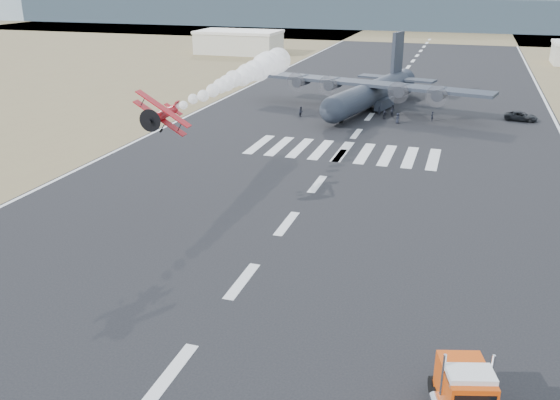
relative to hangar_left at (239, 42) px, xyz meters
The scene contains 21 objects.
ground 154.08m from the hangar_left, 70.27° to the right, with size 500.00×500.00×0.00m, color black.
scrub_far 99.70m from the hangar_left, 58.54° to the left, with size 500.00×80.00×0.00m, color olive.
runway_markings 99.70m from the hangar_left, 58.54° to the right, with size 60.00×260.00×0.01m, color silver, non-canonical shape.
ridge_seg_a 183.53m from the hangar_left, 141.19° to the left, with size 150.00×50.00×13.00m, color gray.
ridge_seg_b 139.02m from the hangar_left, 124.15° to the left, with size 150.00×50.00×15.00m, color gray.
ridge_seg_c 115.84m from the hangar_left, 96.45° to the left, with size 150.00×50.00×17.00m, color gray.
ridge_seg_d 126.25m from the hangar_left, 65.67° to the left, with size 150.00×50.00×13.00m, color gray.
hangar_left is the anchor object (origin of this frame).
semi_truck 159.88m from the hangar_left, 64.46° to the right, with size 4.26×7.87×3.46m.
aerobatic_biplane 129.11m from the hangar_left, 71.85° to the right, with size 5.12×5.29×4.27m.
smoke_trail 101.30m from the hangar_left, 66.83° to the right, with size 3.73×36.62×3.73m.
transport_aircraft 84.05m from the hangar_left, 52.46° to the right, with size 42.63×34.88×12.38m.
support_vehicle 102.34m from the hangar_left, 41.95° to the right, with size 2.36×5.12×1.42m, color black.
crew_a 89.42m from the hangar_left, 53.36° to the right, with size 0.57×0.47×1.56m, color black.
crew_b 87.07m from the hangar_left, 61.88° to the right, with size 0.86×0.53×1.77m, color black.
crew_c 85.92m from the hangar_left, 55.04° to the right, with size 1.19×0.55×1.84m, color black.
crew_d 92.06m from the hangar_left, 53.60° to the right, with size 0.96×0.49×1.64m, color black.
crew_e 95.42m from the hangar_left, 53.29° to the right, with size 0.83×0.51×1.70m, color black.
crew_f 85.20m from the hangar_left, 59.01° to the right, with size 1.62×0.52×1.75m, color black.
crew_g 96.06m from the hangar_left, 49.63° to the right, with size 0.58×0.48×1.60m, color black.
crew_h 90.37m from the hangar_left, 52.06° to the right, with size 0.92×0.57×1.89m, color black.
Camera 1 is at (15.21, -26.24, 22.49)m, focal length 38.00 mm.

